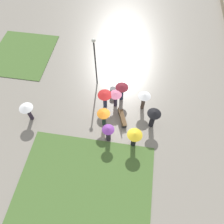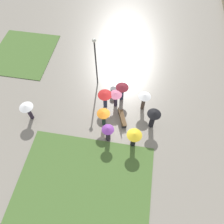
{
  "view_description": "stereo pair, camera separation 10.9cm",
  "coord_description": "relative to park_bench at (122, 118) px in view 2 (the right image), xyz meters",
  "views": [
    {
      "loc": [
        -8.93,
        -0.82,
        15.72
      ],
      "look_at": [
        0.56,
        0.66,
        0.74
      ],
      "focal_mm": 35.0,
      "sensor_mm": 36.0,
      "label": 1
    },
    {
      "loc": [
        -8.91,
        -0.93,
        15.72
      ],
      "look_at": [
        0.56,
        0.66,
        0.74
      ],
      "focal_mm": 35.0,
      "sensor_mm": 36.0,
      "label": 2
    }
  ],
  "objects": [
    {
      "name": "trash_bin",
      "position": [
        2.62,
        1.13,
        -0.06
      ],
      "size": [
        0.5,
        0.5,
        0.81
      ],
      "color": "#4C4C51",
      "rests_on": "ground_plane"
    },
    {
      "name": "lamp_post",
      "position": [
        3.68,
        2.77,
        2.73
      ],
      "size": [
        0.32,
        0.32,
        5.06
      ],
      "color": "#2D2D30",
      "rests_on": "ground_plane"
    },
    {
      "name": "crowd_person_purple",
      "position": [
        -1.84,
        0.79,
        0.7
      ],
      "size": [
        0.92,
        0.92,
        1.79
      ],
      "rotation": [
        0.0,
        0.0,
        2.95
      ],
      "color": "#2D2333",
      "rests_on": "ground_plane"
    },
    {
      "name": "crowd_person_maroon",
      "position": [
        2.25,
        0.31,
        0.85
      ],
      "size": [
        1.08,
        1.08,
        1.78
      ],
      "rotation": [
        0.0,
        0.0,
        1.87
      ],
      "color": "#282D47",
      "rests_on": "ground_plane"
    },
    {
      "name": "crowd_person_white",
      "position": [
        1.54,
        -1.6,
        0.96
      ],
      "size": [
        1.03,
        1.03,
        1.94
      ],
      "rotation": [
        0.0,
        0.0,
        5.57
      ],
      "color": "#47382D",
      "rests_on": "ground_plane"
    },
    {
      "name": "ground_plane",
      "position": [
        -0.32,
        0.17,
        -0.46
      ],
      "size": [
        90.0,
        90.0,
        0.0
      ],
      "primitive_type": "plane",
      "color": "gray"
    },
    {
      "name": "lawn_patch_far",
      "position": [
        6.29,
        11.17,
        -0.43
      ],
      "size": [
        6.56,
        5.97,
        0.06
      ],
      "color": "#4C7033",
      "rests_on": "ground_plane"
    },
    {
      "name": "lone_walker_far_path",
      "position": [
        -0.95,
        7.44,
        0.91
      ],
      "size": [
        1.09,
        1.09,
        1.81
      ],
      "rotation": [
        0.0,
        0.0,
        0.72
      ],
      "color": "#2D2333",
      "rests_on": "ground_plane"
    },
    {
      "name": "crowd_person_pink",
      "position": [
        1.46,
        0.72,
        0.91
      ],
      "size": [
        1.03,
        1.03,
        1.8
      ],
      "rotation": [
        0.0,
        0.0,
        0.73
      ],
      "color": "#2D2333",
      "rests_on": "ground_plane"
    },
    {
      "name": "crowd_person_black",
      "position": [
        -0.06,
        -2.45,
        0.89
      ],
      "size": [
        1.06,
        1.06,
        2.0
      ],
      "rotation": [
        0.0,
        0.0,
        0.78
      ],
      "color": "black",
      "rests_on": "ground_plane"
    },
    {
      "name": "crowd_person_orange",
      "position": [
        -0.58,
        1.36,
        0.91
      ],
      "size": [
        1.02,
        1.02,
        1.87
      ],
      "rotation": [
        0.0,
        0.0,
        4.3
      ],
      "color": "#1E3328",
      "rests_on": "ground_plane"
    },
    {
      "name": "crowd_person_yellow",
      "position": [
        -2.02,
        -1.18,
        0.93
      ],
      "size": [
        1.12,
        1.12,
        1.93
      ],
      "rotation": [
        0.0,
        0.0,
        0.14
      ],
      "color": "black",
      "rests_on": "ground_plane"
    },
    {
      "name": "lawn_patch_near",
      "position": [
        -6.06,
        1.85,
        -0.43
      ],
      "size": [
        7.92,
        9.4,
        0.06
      ],
      "color": "#4C7033",
      "rests_on": "ground_plane"
    },
    {
      "name": "crowd_person_red",
      "position": [
        1.25,
        1.59,
        0.88
      ],
      "size": [
        1.17,
        1.17,
        1.77
      ],
      "rotation": [
        0.0,
        0.0,
        4.25
      ],
      "color": "#282D47",
      "rests_on": "ground_plane"
    },
    {
      "name": "park_bench",
      "position": [
        0.0,
        0.0,
        0.0
      ],
      "size": [
        1.62,
        0.95,
        0.9
      ],
      "rotation": [
        0.0,
        0.0,
        0.36
      ],
      "color": "brown",
      "rests_on": "ground_plane"
    }
  ]
}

